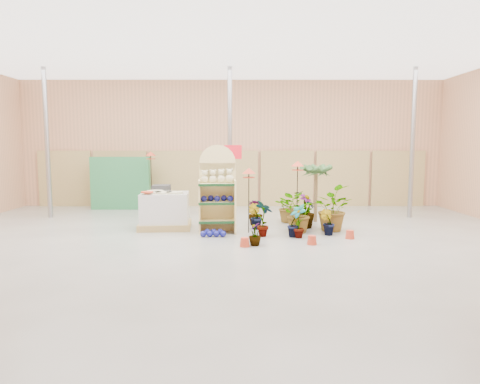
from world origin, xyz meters
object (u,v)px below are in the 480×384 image
object	(u,v)px
bird_table_front	(249,173)
potted_plant_2	(297,214)
display_shelf	(217,192)
pallet_stack	(165,211)

from	to	relation	value
bird_table_front	potted_plant_2	bearing A→B (deg)	0.36
display_shelf	bird_table_front	bearing A→B (deg)	-15.67
display_shelf	potted_plant_2	bearing A→B (deg)	-8.74
bird_table_front	potted_plant_2	xyz separation A→B (m)	(1.21, 0.01, -1.03)
pallet_stack	potted_plant_2	xyz separation A→B (m)	(3.41, -0.58, 0.01)
pallet_stack	bird_table_front	world-z (taller)	bird_table_front
pallet_stack	bird_table_front	xyz separation A→B (m)	(2.21, -0.58, 1.04)
display_shelf	pallet_stack	world-z (taller)	display_shelf
bird_table_front	display_shelf	bearing A→B (deg)	168.80
pallet_stack	potted_plant_2	world-z (taller)	pallet_stack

